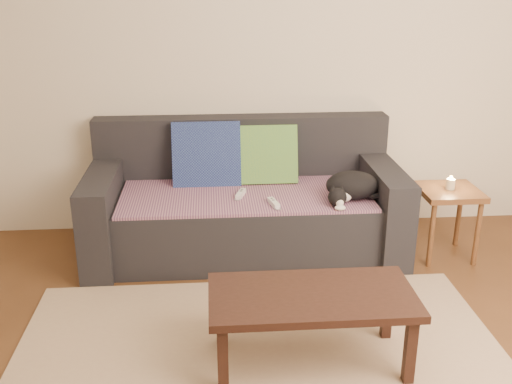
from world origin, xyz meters
TOP-DOWN VIEW (x-y plane):
  - back_wall at (0.00, 2.00)m, footprint 4.50×0.04m
  - sofa at (0.00, 1.57)m, footprint 2.10×0.94m
  - throw_blanket at (0.00, 1.48)m, footprint 1.66×0.74m
  - cushion_navy at (-0.25, 1.74)m, footprint 0.47×0.24m
  - cushion_green at (0.18, 1.74)m, footprint 0.41×0.21m
  - cat at (0.68, 1.32)m, footprint 0.42×0.38m
  - wii_remote_a at (-0.03, 1.43)m, footprint 0.08×0.15m
  - wii_remote_b at (0.17, 1.25)m, footprint 0.07×0.15m
  - side_table at (1.35, 1.34)m, footprint 0.39×0.39m
  - candle at (1.35, 1.34)m, footprint 0.06×0.06m
  - rug at (0.00, 0.15)m, footprint 2.50×1.80m
  - coffee_table at (0.24, 0.20)m, footprint 0.99×0.49m

SIDE VIEW (x-z plane):
  - rug at x=0.00m, z-range 0.00..0.01m
  - sofa at x=0.00m, z-range -0.13..0.74m
  - coffee_table at x=0.24m, z-range 0.15..0.54m
  - side_table at x=1.35m, z-range 0.16..0.64m
  - throw_blanket at x=0.00m, z-range 0.42..0.44m
  - wii_remote_a at x=-0.03m, z-range 0.44..0.47m
  - wii_remote_b at x=0.17m, z-range 0.44..0.47m
  - candle at x=1.35m, z-range 0.47..0.57m
  - cat at x=0.68m, z-range 0.44..0.62m
  - cushion_navy at x=-0.25m, z-range 0.39..0.87m
  - cushion_green at x=0.18m, z-range 0.42..0.84m
  - back_wall at x=0.00m, z-range 0.00..2.60m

